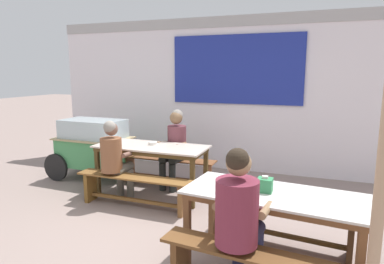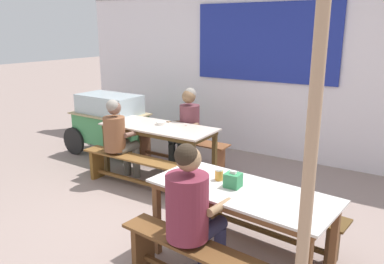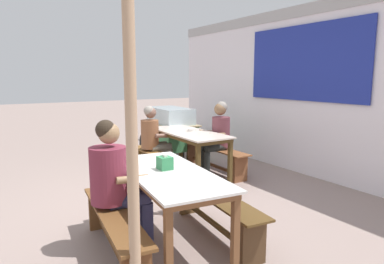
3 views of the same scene
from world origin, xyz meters
TOP-DOWN VIEW (x-y plane):
  - ground_plane at (0.00, 0.00)m, footprint 40.00×40.00m
  - backdrop_wall at (0.00, 2.95)m, footprint 7.53×0.23m
  - dining_table_far at (-0.81, 1.09)m, footprint 1.72×0.72m
  - dining_table_near at (1.21, -0.35)m, footprint 1.73×0.89m
  - bench_far_back at (-0.81, 1.64)m, footprint 1.70×0.32m
  - bench_far_front at (-0.81, 0.54)m, footprint 1.72×0.28m
  - bench_near_back at (1.27, 0.20)m, footprint 1.61×0.46m
  - bench_near_front at (1.16, -0.90)m, footprint 1.67×0.45m
  - food_cart at (-2.16, 1.46)m, footprint 1.62×0.81m
  - person_near_front at (0.99, -0.82)m, footprint 0.49×0.60m
  - person_center_facing at (-0.63, 1.57)m, footprint 0.45×0.54m
  - person_left_back_turned at (-1.16, 0.61)m, footprint 0.42×0.53m
  - tissue_box at (1.12, -0.34)m, footprint 0.14×0.13m
  - condiment_jar at (0.94, -0.26)m, footprint 0.08×0.08m
  - soup_bowl at (-0.82, 1.16)m, footprint 0.13×0.13m
  - wooden_support_post at (1.96, -1.02)m, footprint 0.08×0.08m

SIDE VIEW (x-z plane):
  - ground_plane at x=0.00m, z-range 0.00..0.00m
  - bench_far_back at x=-0.81m, z-range 0.07..0.52m
  - bench_near_back at x=1.27m, z-range 0.07..0.52m
  - bench_far_front at x=-0.81m, z-range 0.07..0.53m
  - bench_near_front at x=1.16m, z-range 0.08..0.54m
  - food_cart at x=-2.16m, z-range 0.09..1.16m
  - person_left_back_turned at x=-1.16m, z-range 0.08..1.30m
  - dining_table_near at x=1.21m, z-range 0.31..1.09m
  - dining_table_far at x=-0.81m, z-range 0.31..1.09m
  - person_center_facing at x=-0.63m, z-range 0.09..1.38m
  - person_near_front at x=0.99m, z-range 0.09..1.39m
  - soup_bowl at x=-0.82m, z-range 0.78..0.82m
  - condiment_jar at x=0.94m, z-range 0.78..0.89m
  - tissue_box at x=1.12m, z-range 0.77..0.92m
  - wooden_support_post at x=1.96m, z-range 0.00..2.43m
  - backdrop_wall at x=0.00m, z-range 0.07..2.98m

